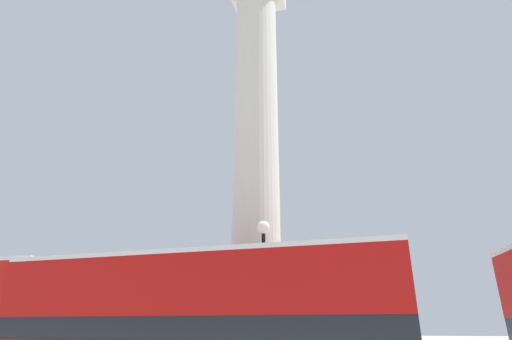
# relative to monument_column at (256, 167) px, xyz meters

# --- Properties ---
(monument_column) EXTENTS (4.43, 4.43, 21.73)m
(monument_column) POSITION_rel_monument_column_xyz_m (0.00, 0.00, 0.00)
(monument_column) COLOR beige
(monument_column) RESTS_ON ground_plane
(bus_a) EXTENTS (10.81, 3.20, 4.22)m
(bus_a) POSITION_rel_monument_column_xyz_m (0.07, -6.48, -7.03)
(bus_a) COLOR #A80F0C
(bus_a) RESTS_ON ground_plane
(street_lamp) EXTENTS (0.48, 0.48, 6.02)m
(street_lamp) POSITION_rel_monument_column_xyz_m (1.00, -2.82, -5.66)
(street_lamp) COLOR black
(street_lamp) RESTS_ON ground_plane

